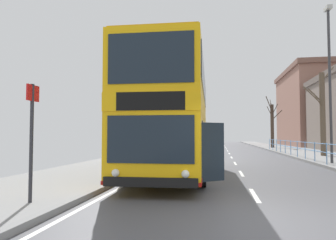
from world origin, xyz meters
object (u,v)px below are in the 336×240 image
background_building_00 (330,107)px  bare_tree_far_00 (272,124)px  double_decker_bus_main (174,117)px  bus_stop_sign_near (32,129)px  street_lamp_far_side (330,72)px  bare_tree_far_01 (322,112)px

background_building_00 → bare_tree_far_00: bearing=-130.9°
double_decker_bus_main → bare_tree_far_00: size_ratio=1.68×
bus_stop_sign_near → street_lamp_far_side: bearing=48.5°
street_lamp_far_side → bare_tree_far_01: 6.78m
bare_tree_far_00 → background_building_00: bearing=49.1°
street_lamp_far_side → background_building_00: (11.34, 33.92, 1.00)m
bare_tree_far_01 → background_building_00: bearing=70.5°
bus_stop_sign_near → bare_tree_far_01: size_ratio=0.39×
bare_tree_far_01 → background_building_00: size_ratio=0.39×
double_decker_bus_main → street_lamp_far_side: (7.77, 5.00, 2.64)m
bus_stop_sign_near → bare_tree_far_01: 21.27m
street_lamp_far_side → bare_tree_far_00: bearing=88.5°
double_decker_bus_main → street_lamp_far_side: street_lamp_far_side is taller
bare_tree_far_01 → background_building_00: (9.75, 27.55, 2.69)m
bare_tree_far_00 → background_building_00: background_building_00 is taller
bare_tree_far_01 → background_building_00: 29.35m
bus_stop_sign_near → bare_tree_far_00: bearing=72.1°
bus_stop_sign_near → bare_tree_far_01: (11.63, 17.73, 1.55)m
street_lamp_far_side → background_building_00: background_building_00 is taller
double_decker_bus_main → background_building_00: 43.51m
street_lamp_far_side → bare_tree_far_01: bearing=76.0°
double_decker_bus_main → bus_stop_sign_near: (-2.28, -6.37, -0.60)m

